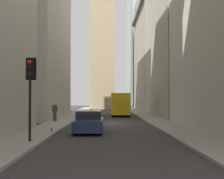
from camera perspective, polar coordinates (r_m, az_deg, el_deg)
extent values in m
plane|color=#302D30|center=(28.17, -0.44, -6.15)|extent=(135.00, 135.00, 0.00)
cube|color=gray|center=(28.49, -9.58, -5.94)|extent=(90.00, 2.20, 0.14)
cube|color=gray|center=(28.56, 8.67, -5.93)|extent=(90.00, 2.20, 0.14)
cube|color=gray|center=(59.02, 9.75, 6.75)|extent=(19.37, 10.00, 21.60)
cube|color=gray|center=(59.80, 4.62, 13.80)|extent=(19.37, 0.50, 0.60)
cube|color=#9E8966|center=(66.31, -1.79, 6.74)|extent=(5.14, 5.14, 23.75)
cube|color=yellow|center=(38.56, 1.52, -2.64)|extent=(4.60, 2.25, 2.60)
cube|color=#38383D|center=(41.76, 1.33, -3.04)|extent=(1.90, 2.25, 1.90)
cube|color=black|center=(41.75, 1.33, -2.22)|extent=(1.92, 2.09, 0.64)
cylinder|color=black|center=(41.83, 2.69, -4.07)|extent=(0.88, 0.28, 0.88)
cylinder|color=black|center=(41.76, -0.02, -4.07)|extent=(0.88, 0.28, 0.88)
cylinder|color=black|center=(37.25, 3.13, -4.37)|extent=(0.88, 0.28, 0.88)
cylinder|color=black|center=(37.16, 0.09, -4.37)|extent=(0.88, 0.28, 0.88)
cube|color=navy|center=(20.26, -4.25, -6.42)|extent=(4.30, 1.78, 0.70)
cube|color=black|center=(20.42, -4.22, -4.64)|extent=(2.10, 1.58, 0.54)
cylinder|color=black|center=(18.91, -2.12, -7.40)|extent=(0.64, 0.22, 0.64)
cylinder|color=black|center=(19.01, -6.86, -7.36)|extent=(0.64, 0.22, 0.64)
cylinder|color=black|center=(21.60, -1.96, -6.68)|extent=(0.64, 0.22, 0.64)
cylinder|color=black|center=(21.68, -6.12, -6.65)|extent=(0.64, 0.22, 0.64)
cylinder|color=black|center=(15.66, -14.82, -3.55)|extent=(0.12, 0.12, 3.08)
cube|color=black|center=(15.72, -14.77, 3.73)|extent=(0.28, 0.32, 0.90)
cube|color=black|center=(15.87, -14.63, 3.68)|extent=(0.03, 0.52, 1.10)
sphere|color=red|center=(15.60, -14.90, 4.88)|extent=(0.20, 0.20, 0.20)
sphere|color=black|center=(15.57, -14.91, 3.78)|extent=(0.20, 0.20, 0.20)
sphere|color=black|center=(15.54, -14.92, 2.68)|extent=(0.20, 0.20, 0.20)
cylinder|color=#473D33|center=(28.89, -10.30, -4.91)|extent=(0.16, 0.16, 0.82)
cylinder|color=#473D33|center=(28.92, -10.63, -4.91)|extent=(0.16, 0.16, 0.82)
cube|color=#4C3828|center=(28.88, -10.45, -3.46)|extent=(0.26, 0.44, 0.64)
sphere|color=beige|center=(28.86, -10.45, -2.53)|extent=(0.22, 0.22, 0.22)
cylinder|color=#236033|center=(19.97, -11.02, -7.29)|extent=(0.07, 0.07, 0.20)
cylinder|color=#236033|center=(19.96, -11.01, -6.91)|extent=(0.03, 0.03, 0.07)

